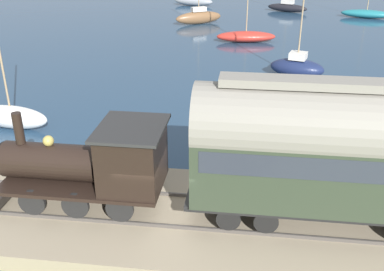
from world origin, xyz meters
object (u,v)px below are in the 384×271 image
Objects in this scene: sailboat_teal at (366,14)px; rowboat_mid_harbor at (221,108)px; sailboat_gray at (194,1)px; sailboat_white at (11,116)px; passenger_coach at (341,148)px; steam_locomotive at (97,161)px; sailboat_brown at (199,17)px; rowboat_far_out at (358,161)px; sailboat_red at (246,36)px; sailboat_black at (287,7)px; sailboat_navy at (297,67)px.

rowboat_mid_harbor is at bearing 168.69° from sailboat_teal.
sailboat_white is (-39.55, 4.13, -0.01)m from sailboat_gray.
passenger_coach is at bearing -152.57° from rowboat_mid_harbor.
sailboat_gray is at bearing 87.10° from sailboat_teal.
sailboat_teal is (33.54, -24.23, -0.14)m from sailboat_white.
passenger_coach is (-0.00, -7.55, 0.96)m from steam_locomotive.
sailboat_brown is 2.15× the size of rowboat_far_out.
passenger_coach is 6.26m from rowboat_far_out.
sailboat_red reaches higher than sailboat_white.
sailboat_teal is 18.98m from sailboat_brown.
sailboat_navy is at bearing -160.07° from sailboat_black.
rowboat_mid_harbor is (10.49, -3.32, -2.03)m from steam_locomotive.
passenger_coach reaches higher than rowboat_far_out.
sailboat_gray reaches higher than passenger_coach.
sailboat_black is (-3.08, -11.64, -0.06)m from sailboat_gray.
steam_locomotive is at bearing -169.51° from sailboat_black.
sailboat_black reaches higher than rowboat_far_out.
sailboat_black is 1.29× the size of sailboat_brown.
sailboat_brown is at bearing -5.69° from sailboat_white.
sailboat_black is (43.44, -8.88, -1.69)m from steam_locomotive.
sailboat_brown reaches higher than passenger_coach.
sailboat_gray is at bearing 15.07° from rowboat_mid_harbor.
rowboat_far_out is at bearing -150.90° from sailboat_gray.
rowboat_mid_harbor is (-30.01, 14.03, -0.26)m from sailboat_teal.
steam_locomotive is 0.76× the size of sailboat_black.
rowboat_far_out is 0.93× the size of rowboat_mid_harbor.
sailboat_navy is at bearing -147.26° from sailboat_gray.
sailboat_black is at bearing 14.53° from sailboat_navy.
sailboat_navy is 2.40× the size of rowboat_mid_harbor.
sailboat_gray is 0.76× the size of sailboat_black.
sailboat_brown is at bearing 154.23° from sailboat_black.
rowboat_mid_harbor is at bearing -167.53° from sailboat_black.
rowboat_far_out is 8.18m from rowboat_mid_harbor.
rowboat_far_out is (-38.31, -0.62, -0.37)m from sailboat_black.
passenger_coach is 47.71m from sailboat_gray.
sailboat_navy is at bearing 174.78° from sailboat_brown.
sailboat_white reaches higher than rowboat_mid_harbor.
sailboat_black reaches higher than sailboat_gray.
sailboat_teal is at bearing -19.57° from rowboat_mid_harbor.
steam_locomotive is 10.99m from rowboat_far_out.
passenger_coach is at bearing -159.71° from sailboat_black.
sailboat_navy reaches higher than steam_locomotive.
sailboat_navy is at bearing -47.96° from sailboat_white.
sailboat_red is (9.76, 3.59, -0.19)m from sailboat_navy.
sailboat_teal is 2.64× the size of rowboat_far_out.
passenger_coach is at bearing 139.47° from rowboat_far_out.
sailboat_white is 0.95× the size of sailboat_red.
sailboat_brown is 31.32m from rowboat_far_out.
rowboat_mid_harbor is (-6.92, 4.60, -0.47)m from sailboat_navy.
sailboat_gray is at bearing 12.90° from sailboat_red.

